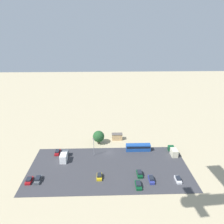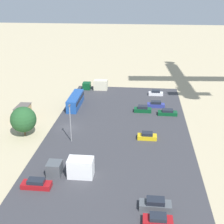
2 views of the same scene
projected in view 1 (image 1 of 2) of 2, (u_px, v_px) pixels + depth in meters
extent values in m
plane|color=tan|center=(108.00, 152.00, 97.08)|extent=(400.00, 400.00, 0.00)
cube|color=#38383D|center=(109.00, 168.00, 86.21)|extent=(62.56, 30.80, 0.08)
cube|color=tan|center=(117.00, 137.00, 108.00)|extent=(4.99, 2.59, 3.03)
cube|color=#59514C|center=(117.00, 134.00, 107.44)|extent=(5.23, 2.83, 0.12)
cube|color=#1E4C9E|center=(138.00, 147.00, 97.95)|extent=(10.90, 2.58, 3.11)
cube|color=black|center=(138.00, 146.00, 97.75)|extent=(10.46, 2.62, 0.87)
cube|color=#4C5156|center=(38.00, 180.00, 78.42)|extent=(1.92, 4.65, 0.95)
cube|color=#1E232D|center=(38.00, 178.00, 78.13)|extent=(1.61, 2.61, 0.69)
cube|color=#0C4723|center=(139.00, 174.00, 81.61)|extent=(1.88, 4.34, 0.96)
cube|color=#1E232D|center=(140.00, 172.00, 81.32)|extent=(1.58, 2.43, 0.70)
cube|color=navy|center=(151.00, 180.00, 78.50)|extent=(1.71, 4.56, 0.93)
cube|color=#1E232D|center=(151.00, 178.00, 78.21)|extent=(1.44, 2.56, 0.68)
cube|color=maroon|center=(29.00, 181.00, 78.10)|extent=(1.92, 4.07, 0.83)
cube|color=#1E232D|center=(29.00, 179.00, 77.85)|extent=(1.62, 2.28, 0.61)
cube|color=#0C4723|center=(138.00, 185.00, 75.83)|extent=(1.95, 4.73, 0.83)
cube|color=#1E232D|center=(138.00, 184.00, 75.57)|extent=(1.64, 2.65, 0.61)
cube|color=gold|center=(99.00, 177.00, 80.15)|extent=(1.90, 4.02, 0.88)
cube|color=#1E232D|center=(99.00, 175.00, 79.88)|extent=(1.60, 2.25, 0.64)
cube|color=silver|center=(178.00, 180.00, 78.60)|extent=(1.72, 4.15, 0.85)
cube|color=#1E232D|center=(178.00, 178.00, 78.34)|extent=(1.45, 2.33, 0.62)
cube|color=maroon|center=(57.00, 152.00, 96.06)|extent=(1.83, 4.75, 0.87)
cube|color=#1E232D|center=(57.00, 151.00, 95.80)|extent=(1.54, 2.66, 0.64)
cube|color=#0C4723|center=(171.00, 148.00, 98.25)|extent=(2.51, 2.31, 2.09)
cube|color=beige|center=(174.00, 153.00, 94.01)|extent=(2.51, 4.11, 2.99)
cube|color=#4C5156|center=(66.00, 153.00, 94.13)|extent=(2.59, 2.40, 2.33)
cube|color=white|center=(64.00, 158.00, 89.71)|extent=(2.59, 4.27, 3.33)
cylinder|color=brown|center=(99.00, 142.00, 104.49)|extent=(0.36, 0.36, 1.69)
sphere|color=#235128|center=(99.00, 136.00, 103.47)|extent=(5.48, 5.48, 5.48)
cylinder|color=gray|center=(94.00, 147.00, 93.47)|extent=(0.20, 0.20, 7.77)
cube|color=#4C4C51|center=(94.00, 139.00, 92.03)|extent=(0.90, 0.28, 0.20)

